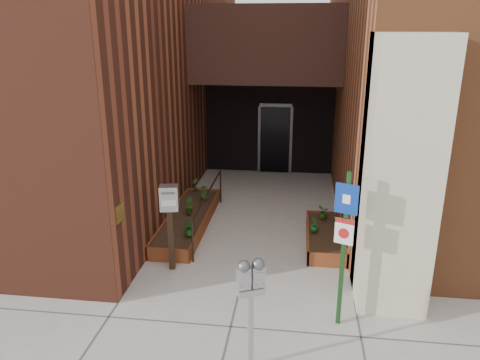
% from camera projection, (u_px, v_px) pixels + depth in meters
% --- Properties ---
extents(ground, '(80.00, 80.00, 0.00)m').
position_uv_depth(ground, '(239.00, 292.00, 8.27)').
color(ground, '#9E9991').
rests_on(ground, ground).
extents(architecture, '(20.00, 14.60, 10.00)m').
position_uv_depth(architecture, '(264.00, 7.00, 13.20)').
color(architecture, '#602A1B').
rests_on(architecture, ground).
extents(planter_left, '(0.90, 3.60, 0.30)m').
position_uv_depth(planter_left, '(188.00, 221.00, 10.95)').
color(planter_left, maroon).
rests_on(planter_left, ground).
extents(planter_right, '(0.80, 2.20, 0.30)m').
position_uv_depth(planter_right, '(325.00, 237.00, 10.10)').
color(planter_right, maroon).
rests_on(planter_right, ground).
extents(handrail, '(0.04, 3.34, 0.90)m').
position_uv_depth(handrail, '(208.00, 198.00, 10.65)').
color(handrail, black).
rests_on(handrail, ground).
extents(parking_meter, '(0.38, 0.26, 1.65)m').
position_uv_depth(parking_meter, '(251.00, 285.00, 6.08)').
color(parking_meter, '#9B9B9D').
rests_on(parking_meter, ground).
extents(sign_post, '(0.33, 0.15, 2.51)m').
position_uv_depth(sign_post, '(344.00, 234.00, 6.92)').
color(sign_post, '#133513').
rests_on(sign_post, ground).
extents(payment_dropbox, '(0.38, 0.31, 1.70)m').
position_uv_depth(payment_dropbox, '(170.00, 210.00, 8.70)').
color(payment_dropbox, black).
rests_on(payment_dropbox, ground).
extents(shrub_left_a, '(0.46, 0.46, 0.36)m').
position_uv_depth(shrub_left_a, '(190.00, 227.00, 9.78)').
color(shrub_left_a, '#19591B').
rests_on(shrub_left_a, planter_left).
extents(shrub_left_b, '(0.29, 0.29, 0.39)m').
position_uv_depth(shrub_left_b, '(189.00, 205.00, 10.90)').
color(shrub_left_b, '#255017').
rests_on(shrub_left_b, planter_left).
extents(shrub_left_c, '(0.27, 0.27, 0.38)m').
position_uv_depth(shrub_left_c, '(204.00, 192.00, 11.77)').
color(shrub_left_c, '#215A19').
rests_on(shrub_left_c, planter_left).
extents(shrub_left_d, '(0.25, 0.25, 0.33)m').
position_uv_depth(shrub_left_d, '(195.00, 185.00, 12.37)').
color(shrub_left_d, '#265217').
rests_on(shrub_left_d, planter_left).
extents(shrub_right_a, '(0.19, 0.19, 0.30)m').
position_uv_depth(shrub_right_a, '(314.00, 225.00, 9.95)').
color(shrub_right_a, '#19581B').
rests_on(shrub_right_a, planter_right).
extents(shrub_right_b, '(0.21, 0.21, 0.32)m').
position_uv_depth(shrub_right_b, '(336.00, 214.00, 10.49)').
color(shrub_right_b, '#1A5D1E').
rests_on(shrub_right_b, planter_right).
extents(shrub_right_c, '(0.28, 0.28, 0.30)m').
position_uv_depth(shrub_right_c, '(323.00, 212.00, 10.63)').
color(shrub_right_c, '#235017').
rests_on(shrub_right_c, planter_right).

